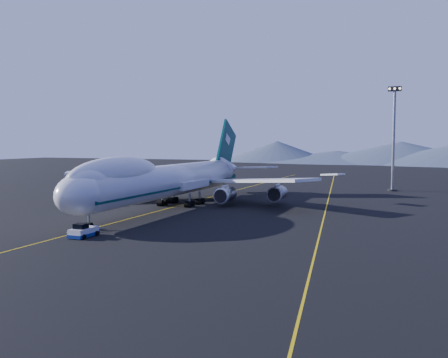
% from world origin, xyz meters
% --- Properties ---
extents(ground, '(500.00, 500.00, 0.00)m').
position_xyz_m(ground, '(0.00, 0.00, 0.00)').
color(ground, black).
rests_on(ground, ground).
extents(taxiway_line_main, '(0.25, 220.00, 0.01)m').
position_xyz_m(taxiway_line_main, '(0.00, 0.00, 0.01)').
color(taxiway_line_main, gold).
rests_on(taxiway_line_main, ground).
extents(taxiway_line_side, '(28.08, 198.09, 0.01)m').
position_xyz_m(taxiway_line_side, '(30.00, 10.00, 0.01)').
color(taxiway_line_side, gold).
rests_on(taxiway_line_side, ground).
extents(boeing_747, '(59.62, 72.43, 19.37)m').
position_xyz_m(boeing_747, '(0.00, 0.03, 5.81)').
color(boeing_747, silver).
rests_on(boeing_747, ground).
extents(pushback_tug, '(2.69, 4.62, 2.00)m').
position_xyz_m(pushback_tug, '(3.00, -31.80, 0.63)').
color(pushback_tug, silver).
rests_on(pushback_tug, ground).
extents(floodlight_mast, '(3.51, 2.64, 28.45)m').
position_xyz_m(floodlight_mast, '(40.49, 54.30, 14.41)').
color(floodlight_mast, black).
rests_on(floodlight_mast, ground).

